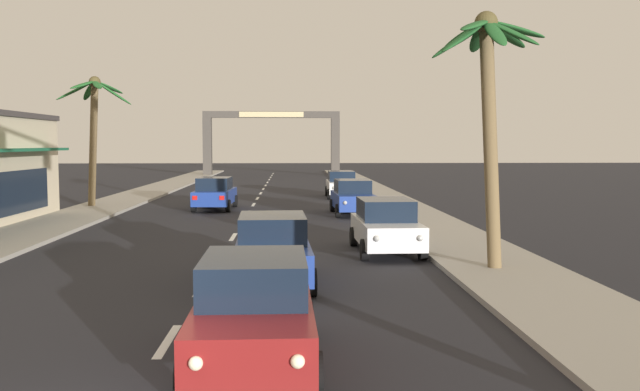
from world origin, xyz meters
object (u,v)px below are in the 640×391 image
sedan_lead_at_stop_bar (254,310)px  palm_left_third (94,116)px  sedan_third_in_queue (273,249)px  sedan_oncoming_far (215,193)px  sedan_parked_mid_kerb (386,225)px  palm_right_second (488,85)px  sedan_parked_far_kerb (341,184)px  town_gateway_arch (272,134)px  sedan_parked_nearest_kerb (353,197)px

sedan_lead_at_stop_bar → palm_left_third: bearing=110.9°
sedan_lead_at_stop_bar → sedan_third_in_queue: (0.11, 6.03, 0.00)m
sedan_oncoming_far → sedan_parked_mid_kerb: (6.95, -14.09, 0.00)m
sedan_lead_at_stop_bar → palm_right_second: palm_right_second is taller
sedan_lead_at_stop_bar → sedan_parked_mid_kerb: bearing=71.6°
sedan_parked_far_kerb → palm_left_third: 15.56m
palm_right_second → palm_left_third: bearing=130.0°
sedan_parked_mid_kerb → sedan_parked_far_kerb: bearing=89.5°
town_gateway_arch → sedan_parked_nearest_kerb: bearing=-82.7°
sedan_third_in_queue → sedan_parked_far_kerb: same height
sedan_third_in_queue → town_gateway_arch: (-1.69, 55.72, 3.57)m
sedan_parked_mid_kerb → palm_left_third: size_ratio=0.64×
sedan_third_in_queue → sedan_oncoming_far: 19.01m
sedan_third_in_queue → palm_left_third: palm_left_third is taller
sedan_lead_at_stop_bar → palm_left_third: palm_left_third is taller
sedan_parked_far_kerb → town_gateway_arch: bearing=100.2°
palm_left_third → palm_right_second: 24.12m
sedan_third_in_queue → palm_right_second: 7.02m
sedan_oncoming_far → town_gateway_arch: 37.26m
palm_left_third → palm_right_second: palm_left_third is taller
sedan_parked_far_kerb → palm_right_second: bearing=-85.5°
sedan_lead_at_stop_bar → sedan_oncoming_far: 24.94m
sedan_parked_mid_kerb → palm_right_second: size_ratio=0.65×
sedan_parked_far_kerb → palm_right_second: (1.97, -25.02, 4.08)m
town_gateway_arch → sedan_lead_at_stop_bar: bearing=-88.5°
sedan_third_in_queue → palm_left_third: (-9.92, 19.65, 4.00)m
sedan_lead_at_stop_bar → sedan_parked_nearest_kerb: (3.52, 22.03, 0.00)m
sedan_parked_far_kerb → sedan_third_in_queue: bearing=-97.9°
sedan_third_in_queue → sedan_parked_mid_kerb: (3.43, 4.58, 0.00)m
palm_left_third → palm_right_second: bearing=-50.0°
sedan_lead_at_stop_bar → town_gateway_arch: town_gateway_arch is taller
sedan_lead_at_stop_bar → sedan_oncoming_far: same height
palm_left_third → town_gateway_arch: palm_left_third is taller
sedan_oncoming_far → sedan_parked_mid_kerb: bearing=-63.7°
sedan_parked_mid_kerb → sedan_parked_far_kerb: 21.61m
sedan_third_in_queue → sedan_parked_mid_kerb: 5.72m
sedan_lead_at_stop_bar → palm_right_second: 10.05m
sedan_oncoming_far → sedan_parked_far_kerb: size_ratio=1.01×
sedan_parked_far_kerb → palm_right_second: 25.43m
sedan_lead_at_stop_bar → sedan_third_in_queue: size_ratio=0.99×
sedan_third_in_queue → sedan_parked_nearest_kerb: size_ratio=1.00×
palm_left_third → sedan_parked_mid_kerb: bearing=-48.5°
sedan_third_in_queue → sedan_parked_nearest_kerb: 16.36m
sedan_parked_far_kerb → sedan_parked_nearest_kerb: bearing=-91.2°
sedan_parked_nearest_kerb → sedan_parked_mid_kerb: same height
sedan_third_in_queue → palm_left_third: 22.37m
palm_left_third → town_gateway_arch: bearing=77.1°
sedan_parked_mid_kerb → palm_right_second: (2.16, -3.41, 4.08)m
palm_right_second → town_gateway_arch: town_gateway_arch is taller
sedan_parked_mid_kerb → town_gateway_arch: size_ratio=0.31×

